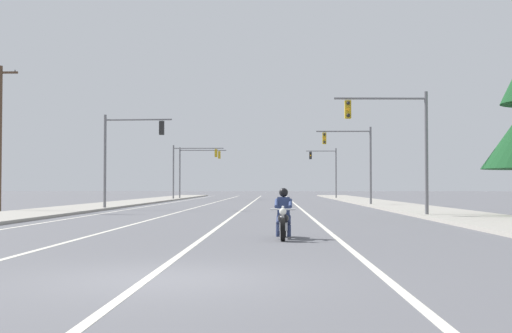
# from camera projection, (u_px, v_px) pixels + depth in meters

# --- Properties ---
(ground_plane) EXTENTS (400.00, 400.00, 0.00)m
(ground_plane) POSITION_uv_depth(u_px,v_px,m) (161.00, 279.00, 10.70)
(ground_plane) COLOR #5B5B60
(lane_stripe_center) EXTENTS (0.16, 100.00, 0.01)m
(lane_stripe_center) POSITION_uv_depth(u_px,v_px,m) (250.00, 204.00, 55.67)
(lane_stripe_center) COLOR beige
(lane_stripe_center) RESTS_ON ground
(lane_stripe_left) EXTENTS (0.16, 100.00, 0.01)m
(lane_stripe_left) POSITION_uv_depth(u_px,v_px,m) (208.00, 204.00, 55.76)
(lane_stripe_left) COLOR beige
(lane_stripe_left) RESTS_ON ground
(lane_stripe_right) EXTENTS (0.16, 100.00, 0.01)m
(lane_stripe_right) POSITION_uv_depth(u_px,v_px,m) (296.00, 204.00, 55.56)
(lane_stripe_right) COLOR beige
(lane_stripe_right) RESTS_ON ground
(lane_stripe_far_left) EXTENTS (0.16, 100.00, 0.01)m
(lane_stripe_far_left) POSITION_uv_depth(u_px,v_px,m) (162.00, 204.00, 55.87)
(lane_stripe_far_left) COLOR beige
(lane_stripe_far_left) RESTS_ON ground
(sidewalk_kerb_right) EXTENTS (4.40, 110.00, 0.14)m
(sidewalk_kerb_right) POSITION_uv_depth(u_px,v_px,m) (393.00, 205.00, 50.37)
(sidewalk_kerb_right) COLOR #9E998E
(sidewalk_kerb_right) RESTS_ON ground
(sidewalk_kerb_left) EXTENTS (4.40, 110.00, 0.14)m
(sidewalk_kerb_left) POSITION_uv_depth(u_px,v_px,m) (108.00, 205.00, 50.96)
(sidewalk_kerb_left) COLOR #9E998E
(sidewalk_kerb_left) RESTS_ON ground
(motorcycle_with_rider) EXTENTS (0.70, 2.19, 1.46)m
(motorcycle_with_rider) POSITION_uv_depth(u_px,v_px,m) (283.00, 218.00, 18.91)
(motorcycle_with_rider) COLOR black
(motorcycle_with_rider) RESTS_ON ground
(traffic_signal_near_right) EXTENTS (4.64, 0.51, 6.20)m
(traffic_signal_near_right) POSITION_uv_depth(u_px,v_px,m) (400.00, 134.00, 32.46)
(traffic_signal_near_right) COLOR slate
(traffic_signal_near_right) RESTS_ON ground
(traffic_signal_near_left) EXTENTS (4.51, 0.47, 6.20)m
(traffic_signal_near_left) POSITION_uv_depth(u_px,v_px,m) (124.00, 147.00, 42.88)
(traffic_signal_near_left) COLOR slate
(traffic_signal_near_left) RESTS_ON ground
(traffic_signal_mid_right) EXTENTS (4.35, 0.37, 6.20)m
(traffic_signal_mid_right) POSITION_uv_depth(u_px,v_px,m) (355.00, 154.00, 51.75)
(traffic_signal_mid_right) COLOR slate
(traffic_signal_mid_right) RESTS_ON ground
(traffic_signal_mid_left) EXTENTS (5.80, 0.37, 6.20)m
(traffic_signal_mid_left) POSITION_uv_depth(u_px,v_px,m) (188.00, 163.00, 74.84)
(traffic_signal_mid_left) COLOR slate
(traffic_signal_mid_left) RESTS_ON ground
(traffic_signal_far_right) EXTENTS (3.75, 0.42, 6.20)m
(traffic_signal_far_right) POSITION_uv_depth(u_px,v_px,m) (328.00, 166.00, 80.56)
(traffic_signal_far_right) COLOR slate
(traffic_signal_far_right) RESTS_ON ground
(traffic_signal_far_left) EXTENTS (5.65, 0.56, 6.20)m
(traffic_signal_far_left) POSITION_uv_depth(u_px,v_px,m) (194.00, 164.00, 78.95)
(traffic_signal_far_left) COLOR slate
(traffic_signal_far_left) RESTS_ON ground
(utility_pole_left_near) EXTENTS (2.08, 0.26, 8.65)m
(utility_pole_left_near) POSITION_uv_depth(u_px,v_px,m) (0.00, 135.00, 38.86)
(utility_pole_left_near) COLOR #4C3828
(utility_pole_left_near) RESTS_ON ground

